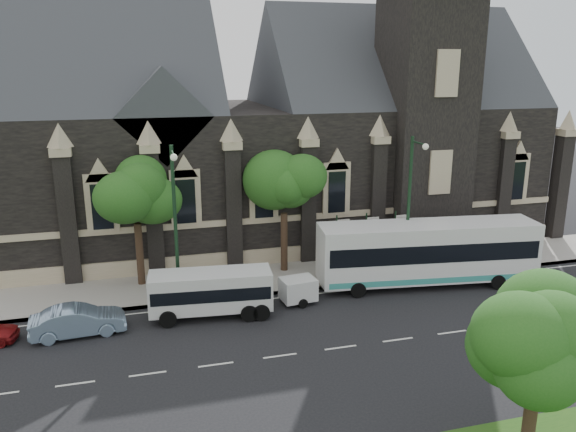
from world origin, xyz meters
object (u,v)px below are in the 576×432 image
object	(u,v)px
tree_park_east	(540,342)
street_lamp_mid	(175,217)
tree_walk_left	(139,193)
sedan	(78,321)
banner_flag_center	(370,237)
tree_walk_right	(286,184)
banner_flag_right	(398,235)
street_lamp_near	(411,201)
tour_coach	(428,252)
banner_flag_left	(341,240)
shuttle_bus	(211,291)
box_trailer	(298,289)

from	to	relation	value
tree_park_east	street_lamp_mid	size ratio (longest dim) A/B	0.70
tree_walk_left	street_lamp_mid	world-z (taller)	street_lamp_mid
sedan	banner_flag_center	bearing A→B (deg)	-80.58
tree_walk_right	tree_walk_left	xyz separation A→B (m)	(-9.01, -0.01, -0.08)
banner_flag_right	sedan	xyz separation A→B (m)	(-19.47, -4.28, -1.63)
tree_walk_left	street_lamp_near	distance (m)	16.22
banner_flag_right	tour_coach	size ratio (longest dim) A/B	0.30
tree_park_east	tour_coach	world-z (taller)	tree_park_east
tree_walk_left	banner_flag_left	distance (m)	12.66
tree_walk_right	shuttle_bus	size ratio (longest dim) A/B	1.18
shuttle_bus	banner_flag_center	bearing A→B (deg)	25.45
tree_park_east	street_lamp_near	distance (m)	16.86
street_lamp_near	banner_flag_right	bearing A→B (deg)	81.44
street_lamp_mid	banner_flag_left	size ratio (longest dim) A/B	2.25
tree_walk_right	sedan	xyz separation A→B (m)	(-12.40, -5.99, -5.06)
banner_flag_left	tour_coach	bearing A→B (deg)	-31.59
banner_flag_center	shuttle_bus	distance (m)	11.44
street_lamp_near	tour_coach	bearing A→B (deg)	-46.27
tree_walk_right	banner_flag_right	world-z (taller)	tree_walk_right
banner_flag_center	tour_coach	world-z (taller)	banner_flag_center
street_lamp_mid	banner_flag_center	world-z (taller)	street_lamp_mid
banner_flag_center	banner_flag_right	bearing A→B (deg)	0.00
tree_park_east	street_lamp_mid	bearing A→B (deg)	121.79
street_lamp_near	street_lamp_mid	bearing A→B (deg)	180.00
banner_flag_center	tree_walk_left	bearing A→B (deg)	173.11
tree_park_east	tree_walk_left	bearing A→B (deg)	120.87
tree_walk_right	sedan	bearing A→B (deg)	-154.21
banner_flag_right	banner_flag_left	bearing A→B (deg)	180.00
tree_walk_right	box_trailer	distance (m)	7.22
street_lamp_mid	shuttle_bus	xyz separation A→B (m)	(1.56, -1.94, -3.66)
street_lamp_mid	banner_flag_left	distance (m)	10.81
shuttle_bus	sedan	bearing A→B (deg)	-170.59
tree_park_east	tour_coach	xyz separation A→B (m)	(4.70, 15.50, -2.52)
street_lamp_mid	shuttle_bus	size ratio (longest dim) A/B	1.36
shuttle_bus	box_trailer	distance (m)	4.99
banner_flag_left	street_lamp_near	bearing A→B (deg)	-27.18
street_lamp_mid	box_trailer	size ratio (longest dim) A/B	3.19
sedan	box_trailer	bearing A→B (deg)	-90.39
sedan	tree_walk_left	bearing A→B (deg)	-33.87
banner_flag_right	sedan	bearing A→B (deg)	-167.61
tree_walk_right	banner_flag_left	size ratio (longest dim) A/B	1.95
tree_park_east	banner_flag_center	bearing A→B (deg)	83.43
shuttle_bus	box_trailer	world-z (taller)	shuttle_bus
tour_coach	banner_flag_left	bearing A→B (deg)	155.47
tree_park_east	street_lamp_mid	world-z (taller)	street_lamp_mid
street_lamp_mid	banner_flag_left	xyz separation A→B (m)	(10.29, 1.91, -2.73)
tree_walk_right	banner_flag_center	bearing A→B (deg)	-18.64
box_trailer	banner_flag_center	bearing A→B (deg)	24.38
banner_flag_right	tour_coach	distance (m)	2.90
banner_flag_left	shuttle_bus	size ratio (longest dim) A/B	0.60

